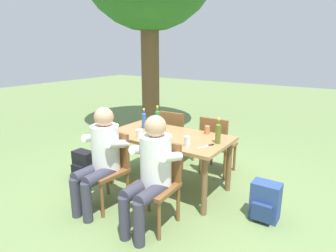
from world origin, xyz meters
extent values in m
plane|color=#6B844C|center=(0.00, 0.00, 0.00)|extent=(24.00, 24.00, 0.00)
cube|color=#A37547|center=(0.00, 0.00, 0.71)|extent=(1.58, 0.86, 0.04)
cylinder|color=brown|center=(-0.71, -0.35, 0.34)|extent=(0.07, 0.07, 0.69)
cylinder|color=brown|center=(0.71, -0.35, 0.34)|extent=(0.07, 0.07, 0.69)
cylinder|color=brown|center=(-0.71, 0.35, 0.34)|extent=(0.07, 0.07, 0.69)
cylinder|color=brown|center=(0.71, 0.35, 0.34)|extent=(0.07, 0.07, 0.69)
cube|color=brown|center=(-0.36, -0.81, 0.43)|extent=(0.48, 0.48, 0.04)
cube|color=brown|center=(-0.34, -0.61, 0.66)|extent=(0.42, 0.08, 0.42)
cylinder|color=brown|center=(-0.56, -0.98, 0.21)|extent=(0.04, 0.04, 0.41)
cylinder|color=brown|center=(-0.19, -1.02, 0.21)|extent=(0.04, 0.04, 0.41)
cylinder|color=brown|center=(-0.53, -0.60, 0.21)|extent=(0.04, 0.04, 0.41)
cylinder|color=brown|center=(-0.15, -0.64, 0.21)|extent=(0.04, 0.04, 0.41)
cube|color=brown|center=(0.36, -0.81, 0.43)|extent=(0.46, 0.46, 0.04)
cube|color=brown|center=(0.35, -0.61, 0.66)|extent=(0.42, 0.06, 0.42)
cylinder|color=brown|center=(0.17, -1.01, 0.21)|extent=(0.04, 0.04, 0.41)
cylinder|color=brown|center=(0.55, -0.99, 0.21)|extent=(0.04, 0.04, 0.41)
cylinder|color=brown|center=(0.16, -0.63, 0.21)|extent=(0.04, 0.04, 0.41)
cylinder|color=brown|center=(0.54, -0.61, 0.21)|extent=(0.04, 0.04, 0.41)
cube|color=brown|center=(0.36, 0.81, 0.43)|extent=(0.44, 0.44, 0.04)
cube|color=brown|center=(0.36, 0.61, 0.66)|extent=(0.42, 0.04, 0.42)
cylinder|color=brown|center=(0.55, 1.00, 0.21)|extent=(0.04, 0.04, 0.41)
cylinder|color=brown|center=(0.17, 1.00, 0.21)|extent=(0.04, 0.04, 0.41)
cylinder|color=brown|center=(0.55, 0.62, 0.21)|extent=(0.04, 0.04, 0.41)
cylinder|color=brown|center=(0.17, 0.62, 0.21)|extent=(0.04, 0.04, 0.41)
cube|color=brown|center=(-0.36, 0.81, 0.43)|extent=(0.46, 0.46, 0.04)
cube|color=brown|center=(-0.35, 0.61, 0.66)|extent=(0.42, 0.06, 0.42)
cylinder|color=brown|center=(-0.18, 1.01, 0.21)|extent=(0.04, 0.04, 0.41)
cylinder|color=brown|center=(-0.56, 0.99, 0.21)|extent=(0.04, 0.04, 0.41)
cylinder|color=brown|center=(-0.16, 0.63, 0.21)|extent=(0.04, 0.04, 0.41)
cylinder|color=brown|center=(-0.54, 0.61, 0.21)|extent=(0.04, 0.04, 0.41)
cylinder|color=white|center=(-0.36, -0.76, 0.71)|extent=(0.32, 0.32, 0.52)
sphere|color=tan|center=(-0.36, -0.76, 1.07)|extent=(0.22, 0.22, 0.22)
cylinder|color=#383847|center=(-0.45, -0.96, 0.45)|extent=(0.14, 0.40, 0.14)
cylinder|color=#383847|center=(-0.45, -1.16, 0.23)|extent=(0.11, 0.11, 0.45)
cylinder|color=white|center=(-0.54, -0.76, 0.79)|extent=(0.09, 0.31, 0.16)
cylinder|color=#383847|center=(-0.27, -0.96, 0.45)|extent=(0.14, 0.40, 0.14)
cylinder|color=#383847|center=(-0.27, -1.16, 0.23)|extent=(0.11, 0.11, 0.45)
cylinder|color=white|center=(-0.17, -0.76, 0.79)|extent=(0.09, 0.31, 0.16)
cylinder|color=white|center=(0.36, -0.76, 0.71)|extent=(0.32, 0.32, 0.52)
sphere|color=tan|center=(0.36, -0.76, 1.07)|extent=(0.22, 0.22, 0.22)
cylinder|color=#383847|center=(0.27, -0.96, 0.45)|extent=(0.14, 0.40, 0.14)
cylinder|color=#383847|center=(0.27, -1.16, 0.23)|extent=(0.11, 0.11, 0.45)
cylinder|color=white|center=(0.17, -0.76, 0.79)|extent=(0.09, 0.31, 0.16)
cylinder|color=#383847|center=(0.45, -0.96, 0.45)|extent=(0.14, 0.40, 0.14)
cylinder|color=#383847|center=(0.45, -1.16, 0.23)|extent=(0.11, 0.11, 0.45)
cylinder|color=white|center=(0.54, -0.76, 0.79)|extent=(0.09, 0.31, 0.16)
cylinder|color=#287A38|center=(-0.32, 0.21, 0.84)|extent=(0.06, 0.06, 0.23)
cone|color=#287A38|center=(-0.32, 0.21, 0.97)|extent=(0.06, 0.06, 0.03)
cylinder|color=#287A38|center=(-0.32, 0.21, 1.00)|extent=(0.03, 0.03, 0.03)
cylinder|color=yellow|center=(-0.32, 0.21, 1.03)|extent=(0.03, 0.03, 0.03)
cylinder|color=#2D56A3|center=(-0.46, 0.09, 0.83)|extent=(0.06, 0.06, 0.20)
cone|color=#2D56A3|center=(-0.46, 0.09, 0.94)|extent=(0.06, 0.06, 0.03)
cylinder|color=#2D56A3|center=(-0.46, 0.09, 0.97)|extent=(0.03, 0.03, 0.03)
cylinder|color=yellow|center=(-0.46, 0.09, 1.00)|extent=(0.03, 0.03, 0.02)
cylinder|color=#566623|center=(0.67, 0.05, 0.84)|extent=(0.06, 0.06, 0.22)
cone|color=#566623|center=(0.67, 0.05, 0.96)|extent=(0.06, 0.06, 0.03)
cylinder|color=#566623|center=(0.67, 0.05, 0.99)|extent=(0.03, 0.03, 0.03)
cylinder|color=yellow|center=(0.67, 0.05, 1.02)|extent=(0.03, 0.03, 0.02)
cylinder|color=white|center=(-0.22, -0.31, 0.78)|extent=(0.08, 0.08, 0.11)
cylinder|color=silver|center=(0.43, -0.25, 0.79)|extent=(0.07, 0.07, 0.12)
cylinder|color=#BC6B47|center=(0.40, 0.32, 0.78)|extent=(0.07, 0.07, 0.11)
cube|color=silver|center=(0.60, -0.17, 0.73)|extent=(0.09, 0.18, 0.01)
cube|color=black|center=(0.64, -0.07, 0.73)|extent=(0.05, 0.08, 0.01)
cube|color=#2D4784|center=(1.30, -0.04, 0.21)|extent=(0.30, 0.20, 0.42)
cube|color=navy|center=(1.30, -0.17, 0.14)|extent=(0.21, 0.06, 0.19)
cube|color=black|center=(-1.19, -0.41, 0.19)|extent=(0.31, 0.18, 0.38)
cube|color=black|center=(-1.19, -0.53, 0.12)|extent=(0.22, 0.06, 0.17)
cylinder|color=brown|center=(-1.85, 2.09, 1.39)|extent=(0.38, 0.38, 2.78)
camera|label=1|loc=(1.98, -2.98, 1.82)|focal=31.00mm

